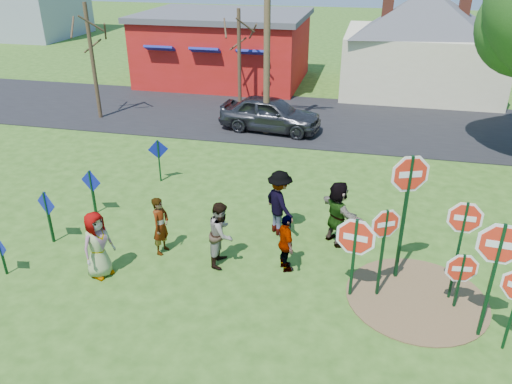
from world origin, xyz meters
TOP-DOWN VIEW (x-y plane):
  - ground at (0.00, 0.00)m, footprint 120.00×120.00m
  - road at (0.00, 11.50)m, footprint 120.00×7.50m
  - dirt_patch at (4.50, -1.00)m, footprint 3.20×3.20m
  - red_building at (-5.50, 17.99)m, footprint 9.40×7.69m
  - cream_house at (5.50, 18.00)m, footprint 9.40×9.40m
  - stop_sign_a at (3.00, -1.21)m, footprint 1.19×0.20m
  - stop_sign_b at (4.04, -0.25)m, footprint 1.13×0.44m
  - stop_sign_c at (5.68, -1.97)m, footprint 1.19×0.12m
  - stop_sign_d at (5.22, -0.82)m, footprint 1.00×0.07m
  - stop_sign_e at (5.30, -1.13)m, footprint 0.95×0.15m
  - stop_sign_g at (3.61, -1.07)m, footprint 0.83×0.45m
  - blue_diamond_a at (-5.32, -2.27)m, footprint 0.53×0.23m
  - blue_diamond_b at (-5.05, -0.67)m, footprint 0.67×0.26m
  - blue_diamond_c at (-4.76, 1.09)m, footprint 0.70×0.17m
  - blue_diamond_d at (-3.73, 3.69)m, footprint 0.64×0.27m
  - person_a at (-3.01, -1.76)m, footprint 0.81×0.98m
  - person_b at (-1.94, -0.46)m, footprint 0.47×0.63m
  - person_c at (-0.26, -0.59)m, footprint 0.65×0.83m
  - person_d at (0.88, 1.20)m, footprint 1.33×1.37m
  - person_e at (1.36, -0.54)m, footprint 0.75×0.97m
  - person_f at (2.48, 1.03)m, footprint 1.48×1.64m
  - suv at (-1.07, 9.60)m, footprint 4.55×2.25m
  - utility_pole at (-1.18, 9.23)m, footprint 2.08×0.26m
  - bare_tree_west at (-9.23, 9.62)m, footprint 1.80×1.80m
  - bare_tree_east at (-3.34, 13.07)m, footprint 1.80×1.80m

SIDE VIEW (x-z plane):
  - ground at x=0.00m, z-range 0.00..0.00m
  - dirt_patch at x=4.50m, z-range 0.00..0.03m
  - road at x=0.00m, z-range 0.00..0.04m
  - blue_diamond_a at x=-5.32m, z-range 0.13..1.21m
  - person_e at x=1.36m, z-range 0.00..1.53m
  - suv at x=-1.07m, z-range 0.04..1.53m
  - person_b at x=-1.94m, z-range 0.00..1.59m
  - person_c at x=-0.26m, z-range 0.00..1.71m
  - person_a at x=-3.01m, z-range 0.00..1.72m
  - blue_diamond_c at x=-4.76m, z-range 0.17..1.58m
  - person_f at x=2.48m, z-range 0.00..1.81m
  - blue_diamond_d at x=-3.73m, z-range 0.19..1.69m
  - person_d at x=0.88m, z-range 0.00..1.88m
  - blue_diamond_b at x=-5.05m, z-range 0.19..1.72m
  - stop_sign_e at x=5.30m, z-range 0.21..1.73m
  - stop_sign_a at x=3.00m, z-range 0.35..2.51m
  - stop_sign_g at x=3.61m, z-range 0.47..2.84m
  - stop_sign_d at x=5.22m, z-range 0.58..3.19m
  - stop_sign_c at x=5.68m, z-range 0.55..3.38m
  - red_building at x=-5.50m, z-range 0.02..3.92m
  - stop_sign_b at x=4.04m, z-range 0.77..4.13m
  - cream_house at x=5.50m, z-range -0.33..6.17m
  - bare_tree_east at x=-3.34m, z-range 0.69..5.36m
  - bare_tree_west at x=-9.23m, z-range 0.76..5.90m
  - utility_pole at x=-1.18m, z-range 0.22..8.74m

